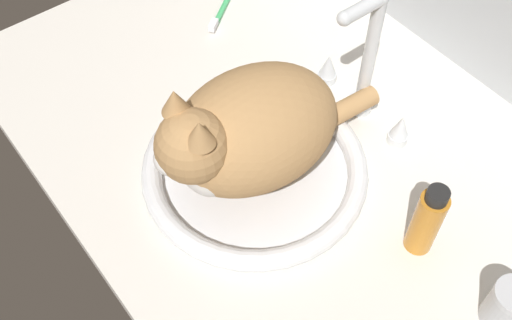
{
  "coord_description": "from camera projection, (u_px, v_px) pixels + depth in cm",
  "views": [
    {
      "loc": [
        42.41,
        -40.59,
        78.87
      ],
      "look_at": [
        0.31,
        -7.86,
        7.0
      ],
      "focal_mm": 43.15,
      "sensor_mm": 36.0,
      "label": 1
    }
  ],
  "objects": [
    {
      "name": "countertop",
      "position": [
        294.0,
        155.0,
        0.97
      ],
      "size": [
        107.55,
        68.39,
        3.0
      ],
      "primitive_type": "cube",
      "color": "silver",
      "rests_on": "ground"
    },
    {
      "name": "sink_basin",
      "position": [
        256.0,
        170.0,
        0.92
      ],
      "size": [
        33.82,
        33.82,
        3.08
      ],
      "color": "white",
      "rests_on": "countertop"
    },
    {
      "name": "faucet",
      "position": [
        365.0,
        73.0,
        0.93
      ],
      "size": [
        19.76,
        9.77,
        23.53
      ],
      "color": "silver",
      "rests_on": "countertop"
    },
    {
      "name": "cat",
      "position": [
        246.0,
        133.0,
        0.83
      ],
      "size": [
        20.1,
        37.26,
        18.87
      ],
      "color": "tan",
      "rests_on": "sink_basin"
    },
    {
      "name": "amber_bottle",
      "position": [
        427.0,
        221.0,
        0.81
      ],
      "size": [
        3.86,
        3.86,
        13.01
      ],
      "color": "#C67A23",
      "rests_on": "countertop"
    },
    {
      "name": "metal_jar",
      "position": [
        508.0,
        306.0,
        0.76
      ],
      "size": [
        5.36,
        5.36,
        7.22
      ],
      "color": "#B2B5BA",
      "rests_on": "countertop"
    },
    {
      "name": "toothbrush",
      "position": [
        224.0,
        6.0,
        1.15
      ],
      "size": [
        10.24,
        13.53,
        1.7
      ],
      "color": "#3FB266",
      "rests_on": "countertop"
    }
  ]
}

